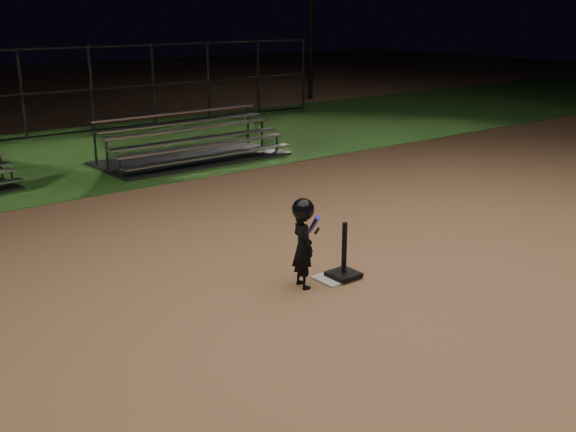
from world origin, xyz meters
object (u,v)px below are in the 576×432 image
at_px(home_plate, 333,278).
at_px(bleacher_right, 192,151).
at_px(child_batter, 303,241).
at_px(batting_tee, 344,267).

relative_size(home_plate, bleacher_right, 0.10).
xyz_separation_m(child_batter, bleacher_right, (2.77, 7.68, -0.41)).
xyz_separation_m(home_plate, bleacher_right, (2.29, 7.73, 0.21)).
bearing_deg(batting_tee, bleacher_right, 74.56).
bearing_deg(child_batter, home_plate, -87.20).
distance_m(child_batter, bleacher_right, 8.17).
bearing_deg(home_plate, bleacher_right, 73.53).
height_order(batting_tee, child_batter, child_batter).
relative_size(batting_tee, bleacher_right, 0.17).
distance_m(batting_tee, bleacher_right, 8.09).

